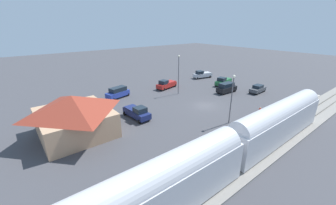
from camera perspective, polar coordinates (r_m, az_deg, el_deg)
ground_plane at (r=39.51m, az=10.22°, el=-0.86°), size 200.00×200.00×0.00m
railway_track at (r=32.92m, az=28.79°, el=-7.66°), size 4.80×70.00×0.30m
platform at (r=34.32m, az=22.78°, el=-5.39°), size 3.20×46.00×0.30m
passenger_train at (r=22.13m, az=17.23°, el=-11.49°), size 2.93×38.11×4.98m
station_building at (r=30.78m, az=-24.42°, el=-3.00°), size 10.46×9.67×5.58m
pedestrian_on_platform at (r=36.27m, az=23.95°, el=-2.22°), size 0.36×0.36×1.71m
pedestrian_waiting_far at (r=35.21m, az=25.42°, el=-3.13°), size 0.36×0.36×1.71m
suv_black at (r=47.93m, az=15.83°, el=3.98°), size 2.14×4.97×2.22m
pickup_silver at (r=59.97m, az=9.42°, el=7.64°), size 2.97×5.68×2.14m
pickup_navy at (r=33.83m, az=-8.55°, el=-2.65°), size 5.52×2.76×2.14m
pickup_red at (r=49.25m, az=-0.49°, el=5.07°), size 3.03×5.69×2.14m
suv_blue at (r=44.08m, az=-13.67°, el=2.74°), size 3.03×5.22×2.22m
sedan_charcoal at (r=50.37m, az=23.48°, el=3.50°), size 2.11×4.60×1.74m
pickup_green at (r=53.68m, az=14.99°, el=5.68°), size 2.89×5.66×2.14m
light_pole_near_platform at (r=31.82m, az=17.22°, el=2.35°), size 0.44×0.44×7.58m
light_pole_lot_center at (r=44.27m, az=2.93°, el=8.83°), size 0.44×0.44×8.38m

